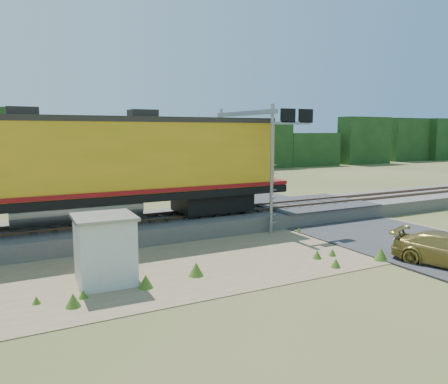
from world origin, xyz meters
TOP-DOWN VIEW (x-y plane):
  - ground at (0.00, 0.00)m, footprint 140.00×140.00m
  - ballast at (0.00, 6.00)m, footprint 70.00×5.00m
  - rails at (0.00, 6.00)m, footprint 70.00×1.54m
  - dirt_shoulder at (-2.00, 0.50)m, footprint 26.00×8.00m
  - road at (7.00, 0.74)m, footprint 7.00×66.00m
  - tree_line_north at (0.00, 38.00)m, footprint 130.00×3.00m
  - weed_clumps at (-3.50, 0.10)m, footprint 15.00×6.20m
  - locomotive at (-7.24, 6.00)m, footprint 21.87×3.33m
  - shed at (-7.12, -0.40)m, footprint 2.12×2.12m
  - signal_gantry at (2.55, 5.35)m, footprint 2.64×6.20m

SIDE VIEW (x-z plane):
  - ground at x=0.00m, z-range 0.00..0.00m
  - weed_clumps at x=-3.50m, z-range -0.28..0.28m
  - dirt_shoulder at x=-2.00m, z-range 0.00..0.03m
  - road at x=7.00m, z-range -0.34..0.52m
  - ballast at x=0.00m, z-range 0.00..0.80m
  - rails at x=0.00m, z-range 0.80..0.96m
  - shed at x=-7.12m, z-range 0.02..2.45m
  - tree_line_north at x=0.00m, z-range -0.18..6.32m
  - locomotive at x=-7.24m, z-range 0.92..6.56m
  - signal_gantry at x=2.55m, z-range 1.69..8.36m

